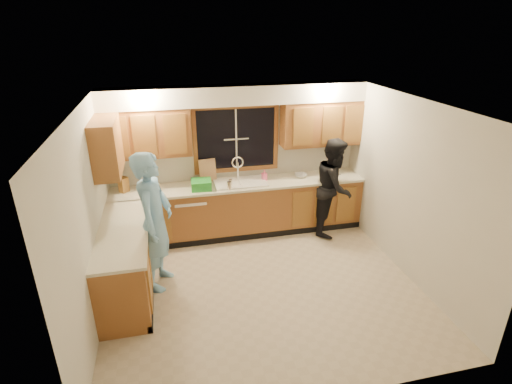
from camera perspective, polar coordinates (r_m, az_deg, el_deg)
floor at (r=5.72m, az=1.00°, el=-13.26°), size 4.20×4.20×0.00m
ceiling at (r=4.69m, az=1.22°, el=12.13°), size 4.20×4.20×0.00m
wall_back at (r=6.81m, az=-2.81°, el=4.77°), size 4.20×0.00×4.20m
wall_left at (r=5.05m, az=-22.77°, el=-3.99°), size 0.00×3.80×3.80m
wall_right at (r=5.92m, az=21.24°, el=0.23°), size 0.00×3.80×3.80m
base_cabinets_back at (r=6.84m, az=-2.22°, el=-2.46°), size 4.20×0.60×0.88m
base_cabinets_left at (r=5.69m, az=-18.02°, el=-9.45°), size 0.60×1.90×0.88m
countertop_back at (r=6.64m, az=-2.26°, el=1.06°), size 4.20×0.63×0.04m
countertop_left at (r=5.46m, az=-18.45°, el=-5.36°), size 0.63×1.90×0.04m
upper_cabinets_left at (r=6.40m, az=-15.41°, el=8.12°), size 1.35×0.33×0.75m
upper_cabinets_right at (r=6.89m, az=9.26°, el=9.68°), size 1.35×0.33×0.75m
upper_cabinets_return at (r=5.85m, az=-20.53°, el=6.10°), size 0.33×0.90×0.75m
soffit at (r=6.38m, az=-2.71°, el=13.70°), size 4.20×0.35×0.30m
window_frame at (r=6.70m, az=-2.85°, el=7.58°), size 1.44×0.03×1.14m
sink at (r=6.67m, az=-2.28°, el=0.85°), size 0.86×0.52×0.57m
dishwasher at (r=6.76m, az=-9.31°, el=-3.40°), size 0.60×0.56×0.82m
stove at (r=5.21m, az=-18.43°, el=-12.68°), size 0.58×0.75×0.90m
man at (r=5.45m, az=-14.28°, el=-4.14°), size 0.65×0.81×1.93m
woman at (r=6.85m, az=11.10°, el=0.75°), size 0.97×1.02×1.67m
knife_block at (r=6.59m, az=-18.38°, el=0.99°), size 0.17×0.17×0.24m
cutting_board at (r=6.71m, az=-6.93°, el=3.09°), size 0.30×0.14×0.38m
dish_crate at (r=6.45m, az=-7.82°, el=1.06°), size 0.34×0.32×0.15m
soap_bottle at (r=6.74m, az=1.19°, el=2.44°), size 0.09×0.09×0.18m
bowl at (r=6.95m, az=6.38°, el=2.38°), size 0.25×0.25×0.05m
can_left at (r=6.38m, az=-3.84°, el=0.92°), size 0.08×0.08×0.13m
can_right at (r=6.52m, az=-3.68°, el=1.32°), size 0.07×0.07×0.11m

